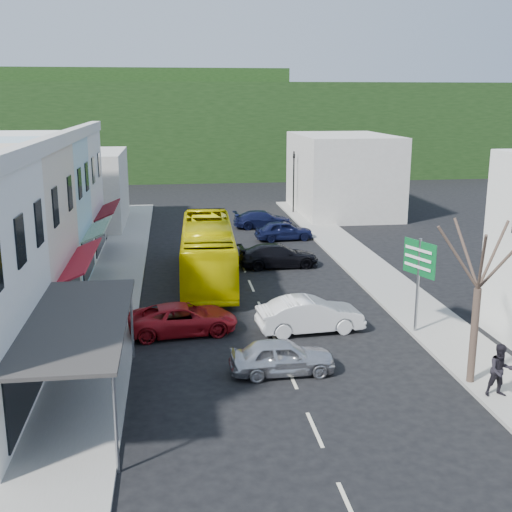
{
  "coord_description": "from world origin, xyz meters",
  "views": [
    {
      "loc": [
        -4.24,
        -25.86,
        10.15
      ],
      "look_at": [
        0.0,
        6.0,
        2.2
      ],
      "focal_mm": 45.0,
      "sensor_mm": 36.0,
      "label": 1
    }
  ],
  "objects_px": {
    "direction_sign": "(418,287)",
    "traffic_signal": "(294,183)",
    "car_white": "(310,316)",
    "pedestrian_left": "(105,299)",
    "bus": "(208,254)",
    "street_tree": "(478,288)",
    "car_red": "(183,318)",
    "car_silver": "(282,356)",
    "pedestrian_right": "(500,373)"
  },
  "relations": [
    {
      "from": "direction_sign",
      "to": "traffic_signal",
      "type": "relative_size",
      "value": 0.77
    },
    {
      "from": "direction_sign",
      "to": "traffic_signal",
      "type": "xyz_separation_m",
      "value": [
        0.36,
        30.51,
        0.63
      ]
    },
    {
      "from": "car_white",
      "to": "pedestrian_left",
      "type": "xyz_separation_m",
      "value": [
        -9.19,
        2.92,
        0.3
      ]
    },
    {
      "from": "bus",
      "to": "direction_sign",
      "type": "xyz_separation_m",
      "value": [
        8.54,
        -9.86,
        0.61
      ]
    },
    {
      "from": "bus",
      "to": "street_tree",
      "type": "height_order",
      "value": "street_tree"
    },
    {
      "from": "car_red",
      "to": "car_silver",
      "type": "bearing_deg",
      "value": -149.61
    },
    {
      "from": "street_tree",
      "to": "car_silver",
      "type": "bearing_deg",
      "value": 163.89
    },
    {
      "from": "pedestrian_left",
      "to": "traffic_signal",
      "type": "relative_size",
      "value": 0.3
    },
    {
      "from": "car_white",
      "to": "car_red",
      "type": "distance_m",
      "value": 5.63
    },
    {
      "from": "street_tree",
      "to": "traffic_signal",
      "type": "bearing_deg",
      "value": 89.52
    },
    {
      "from": "bus",
      "to": "pedestrian_right",
      "type": "distance_m",
      "value": 18.69
    },
    {
      "from": "street_tree",
      "to": "bus",
      "type": "bearing_deg",
      "value": 119.65
    },
    {
      "from": "car_silver",
      "to": "direction_sign",
      "type": "bearing_deg",
      "value": -64.29
    },
    {
      "from": "car_silver",
      "to": "direction_sign",
      "type": "xyz_separation_m",
      "value": [
        6.54,
        3.34,
        1.46
      ]
    },
    {
      "from": "bus",
      "to": "car_silver",
      "type": "height_order",
      "value": "bus"
    },
    {
      "from": "car_white",
      "to": "traffic_signal",
      "type": "xyz_separation_m",
      "value": [
        4.9,
        29.58,
        2.09
      ]
    },
    {
      "from": "car_red",
      "to": "pedestrian_right",
      "type": "height_order",
      "value": "pedestrian_right"
    },
    {
      "from": "car_white",
      "to": "pedestrian_right",
      "type": "relative_size",
      "value": 2.59
    },
    {
      "from": "pedestrian_right",
      "to": "direction_sign",
      "type": "xyz_separation_m",
      "value": [
        -0.49,
        6.49,
        1.16
      ]
    },
    {
      "from": "pedestrian_right",
      "to": "street_tree",
      "type": "xyz_separation_m",
      "value": [
        -0.43,
        1.25,
        2.66
      ]
    },
    {
      "from": "direction_sign",
      "to": "pedestrian_right",
      "type": "bearing_deg",
      "value": -106.22
    },
    {
      "from": "direction_sign",
      "to": "car_red",
      "type": "bearing_deg",
      "value": 151.27
    },
    {
      "from": "pedestrian_right",
      "to": "traffic_signal",
      "type": "relative_size",
      "value": 0.3
    },
    {
      "from": "bus",
      "to": "direction_sign",
      "type": "bearing_deg",
      "value": -46.52
    },
    {
      "from": "pedestrian_left",
      "to": "car_white",
      "type": "bearing_deg",
      "value": -122.63
    },
    {
      "from": "bus",
      "to": "car_red",
      "type": "xyz_separation_m",
      "value": [
        -1.6,
        -8.4,
        -0.85
      ]
    },
    {
      "from": "traffic_signal",
      "to": "direction_sign",
      "type": "bearing_deg",
      "value": 84.68
    },
    {
      "from": "car_silver",
      "to": "traffic_signal",
      "type": "height_order",
      "value": "traffic_signal"
    },
    {
      "from": "car_silver",
      "to": "car_white",
      "type": "distance_m",
      "value": 4.71
    },
    {
      "from": "car_white",
      "to": "pedestrian_left",
      "type": "height_order",
      "value": "pedestrian_left"
    },
    {
      "from": "traffic_signal",
      "to": "car_red",
      "type": "bearing_deg",
      "value": 65.48
    },
    {
      "from": "car_white",
      "to": "pedestrian_right",
      "type": "distance_m",
      "value": 8.96
    },
    {
      "from": "pedestrian_right",
      "to": "direction_sign",
      "type": "distance_m",
      "value": 6.61
    },
    {
      "from": "street_tree",
      "to": "traffic_signal",
      "type": "distance_m",
      "value": 35.76
    },
    {
      "from": "car_silver",
      "to": "direction_sign",
      "type": "relative_size",
      "value": 1.02
    },
    {
      "from": "car_red",
      "to": "direction_sign",
      "type": "relative_size",
      "value": 1.07
    },
    {
      "from": "street_tree",
      "to": "traffic_signal",
      "type": "xyz_separation_m",
      "value": [
        0.3,
        35.75,
        -0.87
      ]
    },
    {
      "from": "bus",
      "to": "pedestrian_left",
      "type": "bearing_deg",
      "value": -128.14
    },
    {
      "from": "bus",
      "to": "pedestrian_left",
      "type": "relative_size",
      "value": 6.82
    },
    {
      "from": "pedestrian_right",
      "to": "traffic_signal",
      "type": "height_order",
      "value": "traffic_signal"
    },
    {
      "from": "pedestrian_right",
      "to": "street_tree",
      "type": "height_order",
      "value": "street_tree"
    },
    {
      "from": "car_white",
      "to": "direction_sign",
      "type": "xyz_separation_m",
      "value": [
        4.54,
        -0.92,
        1.46
      ]
    },
    {
      "from": "car_silver",
      "to": "traffic_signal",
      "type": "xyz_separation_m",
      "value": [
        6.89,
        33.84,
        2.09
      ]
    },
    {
      "from": "car_red",
      "to": "pedestrian_right",
      "type": "distance_m",
      "value": 13.28
    },
    {
      "from": "car_silver",
      "to": "pedestrian_left",
      "type": "height_order",
      "value": "pedestrian_left"
    },
    {
      "from": "car_white",
      "to": "direction_sign",
      "type": "distance_m",
      "value": 4.86
    },
    {
      "from": "car_silver",
      "to": "pedestrian_right",
      "type": "distance_m",
      "value": 7.71
    },
    {
      "from": "bus",
      "to": "street_tree",
      "type": "bearing_deg",
      "value": -57.77
    },
    {
      "from": "pedestrian_right",
      "to": "street_tree",
      "type": "relative_size",
      "value": 0.23
    },
    {
      "from": "car_silver",
      "to": "traffic_signal",
      "type": "bearing_deg",
      "value": -12.84
    }
  ]
}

